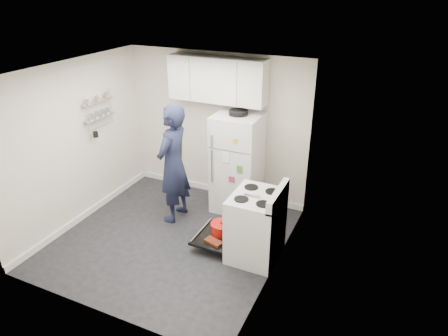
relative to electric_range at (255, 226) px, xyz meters
The scene contains 7 objects.
room 1.49m from the electric_range, behind, with size 3.21×3.21×2.51m.
electric_range is the anchor object (origin of this frame).
open_oven_door 0.63m from the electric_range, behind, with size 0.55×0.70×0.24m.
refrigerator 1.36m from the electric_range, 123.36° to the left, with size 0.72×0.74×1.71m.
upper_cabinets 2.38m from the electric_range, 132.27° to the left, with size 1.60×0.33×0.70m, color silver.
wall_shelf_rack 3.05m from the electric_range, behind, with size 0.14×0.60×0.61m.
person 1.63m from the electric_range, 165.11° to the left, with size 0.69×0.45×1.89m, color #181C35.
Camera 1 is at (2.77, -4.19, 3.52)m, focal length 32.00 mm.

